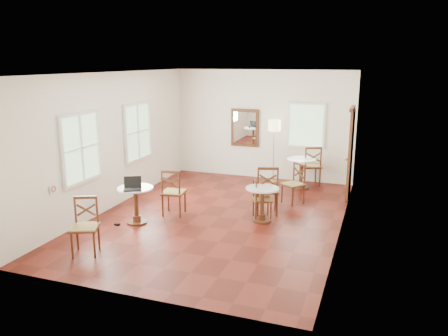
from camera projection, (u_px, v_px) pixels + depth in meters
name	position (u px, v px, depth m)	size (l,w,h in m)	color
ground	(219.00, 217.00, 9.52)	(7.00, 7.00, 0.00)	#5B180F
room_shell	(221.00, 127.00, 9.35)	(5.02, 7.02, 3.01)	white
cafe_table_near	(136.00, 201.00, 9.05)	(0.72, 0.72, 0.76)	#4C2413
cafe_table_mid	(262.00, 201.00, 9.16)	(0.68, 0.68, 0.72)	#4C2413
cafe_table_back	(301.00, 170.00, 11.53)	(0.75, 0.75, 0.79)	#4C2413
chair_near_a	(173.00, 192.00, 9.55)	(0.53, 0.53, 1.01)	#4C2413
chair_near_b	(85.00, 226.00, 7.63)	(0.59, 0.59, 0.98)	#4C2413
chair_mid_a	(267.00, 190.00, 9.59)	(0.63, 0.63, 1.08)	#4C2413
chair_mid_b	(261.00, 199.00, 9.35)	(0.52, 0.52, 0.84)	#4C2413
chair_back_a	(311.00, 166.00, 11.81)	(0.65, 0.65, 1.07)	#4C2413
chair_back_b	(294.00, 184.00, 10.34)	(0.60, 0.60, 0.94)	#4C2413
floor_lamp	(274.00, 130.00, 11.94)	(0.33, 0.33, 1.70)	#BF8C3F
laptop	(133.00, 186.00, 8.83)	(0.43, 0.41, 0.24)	black
mouse	(130.00, 188.00, 8.86)	(0.09, 0.05, 0.03)	black
navy_mug	(131.00, 184.00, 9.09)	(0.10, 0.07, 0.08)	#101735
water_glass	(133.00, 185.00, 8.99)	(0.06, 0.06, 0.09)	white
power_adapter	(117.00, 224.00, 9.02)	(0.10, 0.06, 0.04)	black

